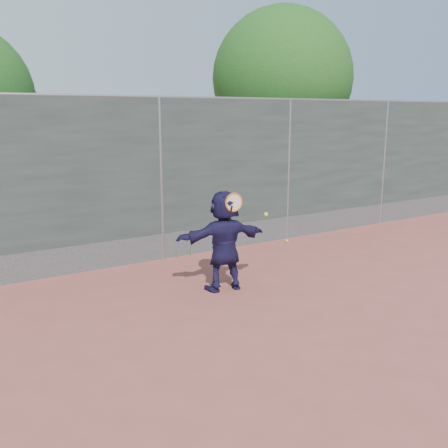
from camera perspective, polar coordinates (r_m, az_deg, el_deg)
ground at (r=6.78m, az=5.91°, el=-11.12°), size 80.00×80.00×0.00m
player at (r=7.72m, az=0.00°, el=-1.90°), size 1.51×0.66×1.58m
ball_ground at (r=10.80m, az=7.19°, el=-1.92°), size 0.07×0.07×0.07m
fence at (r=9.29m, az=-7.21°, el=5.45°), size 20.00×0.06×3.03m
swing_action at (r=7.48m, az=1.50°, el=2.21°), size 0.76×0.15×0.51m
tree_right at (r=13.65m, az=7.13°, el=15.71°), size 3.78×3.60×5.39m
weed_clump at (r=9.60m, az=-5.08°, el=-3.10°), size 0.68×0.07×0.30m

